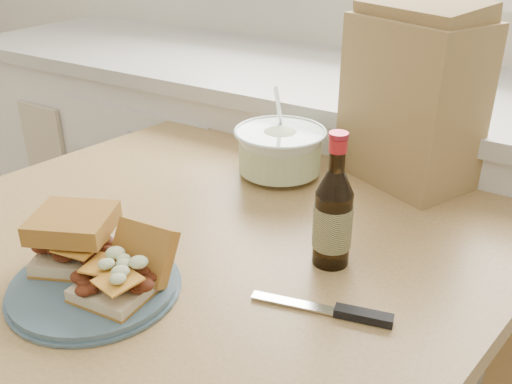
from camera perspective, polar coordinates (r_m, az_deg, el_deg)
The scene contains 9 objects.
cabinet_run at distance 1.78m, azimuth 7.42°, elevation -2.93°, with size 2.50×0.64×0.94m.
dining_table at distance 1.09m, azimuth -4.49°, elevation -9.19°, with size 1.14×1.14×0.83m.
plate at distance 0.90m, azimuth -15.84°, elevation -9.01°, with size 0.25×0.25×0.02m, color #486374.
sandwich_left at distance 0.92m, azimuth -17.61°, elevation -4.42°, with size 0.15×0.15×0.09m.
sandwich_right at distance 0.85m, azimuth -13.11°, elevation -7.74°, with size 0.11×0.15×0.09m.
coleslaw_bowl at distance 1.21m, azimuth 2.39°, elevation 3.92°, with size 0.20×0.20×0.19m.
beer_bottle at distance 0.90m, azimuth 7.71°, elevation -2.43°, with size 0.06×0.06×0.22m.
knife at distance 0.83m, azimuth 8.91°, elevation -11.81°, with size 0.20×0.06×0.01m.
paper_bag at distance 1.20m, azimuth 15.33°, elevation 8.63°, with size 0.25×0.17×0.33m, color #A17F4D.
Camera 1 is at (0.62, 0.28, 1.34)m, focal length 40.00 mm.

